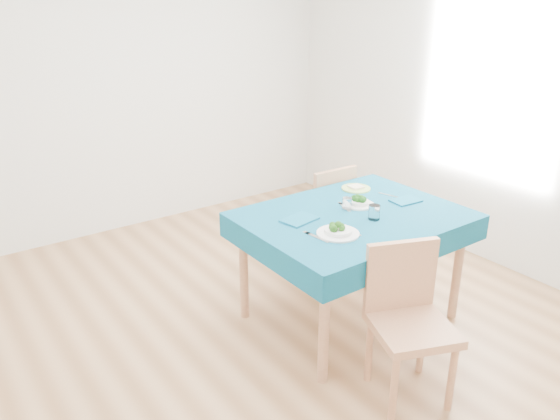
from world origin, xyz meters
TOP-DOWN VIEW (x-y plane):
  - room_shell at (0.00, 0.00)m, footprint 4.02×4.52m
  - table at (0.48, -0.14)m, footprint 1.37×1.04m
  - chair_near at (0.20, -0.91)m, footprint 0.54×0.56m
  - chair_far at (0.81, 0.59)m, footprint 0.40×0.44m
  - bowl_near at (0.18, -0.32)m, footprint 0.25×0.25m
  - bowl_far at (0.61, -0.05)m, footprint 0.21×0.21m
  - fork_near at (0.06, -0.29)m, footprint 0.04×0.19m
  - knife_near at (0.27, -0.31)m, footprint 0.04×0.21m
  - fork_far at (0.50, -0.03)m, footprint 0.07×0.16m
  - knife_far at (0.91, -0.05)m, footprint 0.07×0.19m
  - napkin_near at (0.13, -0.03)m, footprint 0.24×0.19m
  - napkin_far at (0.92, -0.18)m, footprint 0.20×0.15m
  - tumbler_center at (0.49, -0.06)m, footprint 0.06×0.06m
  - tumbler_side at (0.52, -0.28)m, footprint 0.07×0.07m
  - side_plate at (0.82, 0.20)m, footprint 0.21×0.21m
  - bread_slice at (0.82, 0.20)m, footprint 0.10×0.10m

SIDE VIEW (x-z plane):
  - table at x=0.48m, z-range 0.00..0.76m
  - chair_far at x=0.81m, z-range 0.00..0.97m
  - chair_near at x=0.20m, z-range 0.00..1.01m
  - fork_far at x=0.50m, z-range 0.76..0.76m
  - knife_far at x=0.91m, z-range 0.76..0.76m
  - knife_near at x=0.27m, z-range 0.76..0.76m
  - fork_near at x=0.06m, z-range 0.76..0.76m
  - side_plate at x=0.82m, z-range 0.76..0.77m
  - napkin_far at x=0.92m, z-range 0.76..0.77m
  - napkin_near at x=0.13m, z-range 0.76..0.77m
  - bread_slice at x=0.82m, z-range 0.77..0.78m
  - bowl_far at x=0.61m, z-range 0.76..0.82m
  - bowl_near at x=0.18m, z-range 0.76..0.83m
  - tumbler_center at x=0.49m, z-range 0.76..0.84m
  - tumbler_side at x=0.52m, z-range 0.76..0.85m
  - room_shell at x=0.00m, z-range -0.02..2.71m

